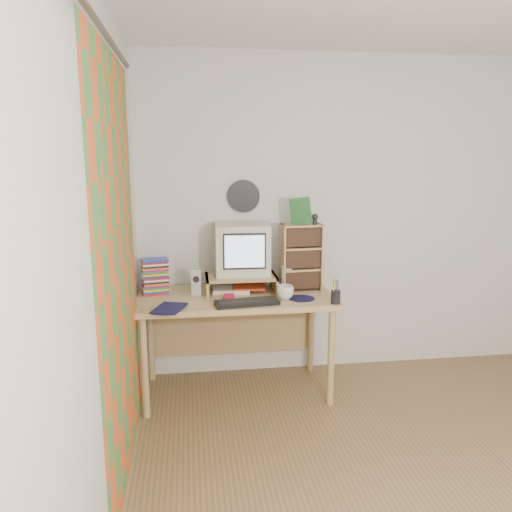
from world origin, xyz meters
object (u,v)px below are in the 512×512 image
object	(u,v)px
desk	(235,310)
keyboard	(247,303)
crt_monitor	(242,249)
mug	(285,292)
cd_rack	(301,257)
dvd_stack	(155,276)
diary	(157,306)

from	to	relation	value
desk	keyboard	xyz separation A→B (m)	(0.05, -0.31, 0.15)
crt_monitor	mug	world-z (taller)	crt_monitor
mug	desk	bearing A→B (deg)	147.97
crt_monitor	desk	bearing A→B (deg)	-125.98
crt_monitor	keyboard	distance (m)	0.49
cd_rack	mug	distance (m)	0.35
cd_rack	keyboard	bearing A→B (deg)	-147.05
desk	dvd_stack	world-z (taller)	dvd_stack
cd_rack	diary	size ratio (longest dim) A/B	2.30
desk	dvd_stack	distance (m)	0.64
desk	diary	distance (m)	0.65
keyboard	cd_rack	world-z (taller)	cd_rack
cd_rack	diary	world-z (taller)	cd_rack
dvd_stack	cd_rack	world-z (taller)	cd_rack
mug	diary	bearing A→B (deg)	-172.33
crt_monitor	keyboard	xyz separation A→B (m)	(-0.01, -0.40, -0.29)
keyboard	desk	bearing A→B (deg)	92.73
desk	keyboard	bearing A→B (deg)	-79.97
dvd_stack	mug	size ratio (longest dim) A/B	2.11
dvd_stack	desk	bearing A→B (deg)	-16.37
keyboard	crt_monitor	bearing A→B (deg)	80.89
dvd_stack	diary	bearing A→B (deg)	-96.24
keyboard	diary	bearing A→B (deg)	174.49
diary	desk	bearing A→B (deg)	50.44
keyboard	diary	distance (m)	0.60
dvd_stack	mug	distance (m)	0.95
desk	diary	bearing A→B (deg)	-148.93
diary	dvd_stack	bearing A→B (deg)	113.92
cd_rack	diary	xyz separation A→B (m)	(-1.04, -0.35, -0.23)
keyboard	diary	world-z (taller)	diary
cd_rack	dvd_stack	bearing A→B (deg)	174.26
cd_rack	diary	distance (m)	1.12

